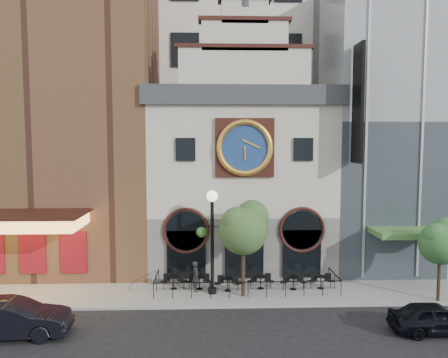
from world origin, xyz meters
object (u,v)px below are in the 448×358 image
(tree_left, at_px, (244,226))
(tree_right, at_px, (441,240))
(bistro_5, at_px, (321,281))
(car_left, at_px, (11,319))
(bistro_3, at_px, (261,281))
(car_right, at_px, (436,318))
(bistro_0, at_px, (174,281))
(bistro_4, at_px, (293,282))
(pedestrian, at_px, (196,276))
(bistro_2, at_px, (228,283))
(bistro_1, at_px, (199,282))
(lamppost, at_px, (212,230))

(tree_left, xyz_separation_m, tree_right, (10.73, -1.10, -0.61))
(tree_left, distance_m, tree_right, 10.81)
(bistro_5, bearing_deg, car_left, -160.30)
(tree_right, bearing_deg, bistro_3, 166.94)
(bistro_3, distance_m, car_right, 9.60)
(bistro_3, height_order, bistro_5, same)
(bistro_3, xyz_separation_m, tree_left, (-1.10, -1.13, 3.54))
(tree_left, bearing_deg, bistro_0, 162.67)
(bistro_4, distance_m, car_right, 8.04)
(car_right, distance_m, tree_left, 10.45)
(bistro_5, relative_size, car_left, 0.30)
(bistro_0, distance_m, pedestrian, 1.47)
(bistro_0, bearing_deg, bistro_2, -7.78)
(bistro_2, xyz_separation_m, bistro_3, (1.98, 0.30, 0.00))
(bistro_3, distance_m, tree_left, 3.88)
(car_right, bearing_deg, tree_right, -28.19)
(bistro_1, xyz_separation_m, bistro_2, (1.69, -0.35, 0.00))
(bistro_0, xyz_separation_m, pedestrian, (1.33, -0.43, 0.43))
(bistro_0, xyz_separation_m, bistro_2, (3.21, -0.44, 0.00))
(bistro_0, distance_m, tree_right, 15.30)
(bistro_1, distance_m, tree_left, 4.53)
(bistro_2, xyz_separation_m, bistro_5, (5.59, 0.20, 0.00))
(lamppost, bearing_deg, bistro_5, 25.30)
(bistro_2, distance_m, bistro_3, 2.00)
(car_left, distance_m, pedestrian, 9.89)
(lamppost, distance_m, tree_right, 12.63)
(bistro_0, xyz_separation_m, tree_left, (4.09, -1.28, 3.54))
(tree_right, bearing_deg, bistro_2, 170.52)
(pedestrian, xyz_separation_m, tree_right, (13.49, -1.94, 2.50))
(bistro_3, xyz_separation_m, bistro_5, (3.61, -0.10, 0.00))
(bistro_0, relative_size, car_right, 0.37)
(bistro_4, height_order, pedestrian, pedestrian)
(bistro_0, relative_size, bistro_2, 1.00)
(bistro_1, relative_size, bistro_5, 1.00)
(bistro_0, relative_size, tree_left, 0.29)
(pedestrian, height_order, tree_right, tree_right)
(bistro_1, relative_size, pedestrian, 0.88)
(bistro_0, relative_size, pedestrian, 0.88)
(car_left, bearing_deg, tree_left, -71.23)
(bistro_2, height_order, tree_left, tree_left)
(tree_left, height_order, tree_right, tree_left)
(pedestrian, bearing_deg, bistro_1, -33.50)
(bistro_5, bearing_deg, tree_left, -167.60)
(pedestrian, distance_m, tree_left, 4.24)
(car_right, bearing_deg, pedestrian, 64.76)
(bistro_4, bearing_deg, bistro_2, -178.67)
(bistro_5, relative_size, car_right, 0.37)
(bistro_2, distance_m, pedestrian, 1.92)
(bistro_5, xyz_separation_m, tree_right, (6.03, -2.14, 2.93))
(tree_right, bearing_deg, bistro_1, 170.23)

